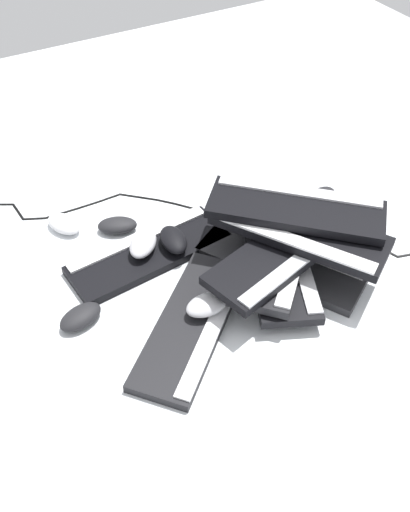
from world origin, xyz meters
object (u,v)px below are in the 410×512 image
(keyboard_3, at_px, (278,258))
(keyboard_4, at_px, (278,247))
(keyboard_1, at_px, (149,253))
(mouse_4, at_px, (117,225))
(mouse_5, at_px, (321,197))
(keyboard_7, at_px, (296,208))
(keyboard_0, at_px, (281,262))
(mouse_2, at_px, (207,304))
(mouse_3, at_px, (143,244))
(mouse_6, at_px, (64,224))
(mouse_1, at_px, (81,317))
(keyboard_6, at_px, (299,231))
(keyboard_5, at_px, (285,251))
(mouse_0, at_px, (173,240))
(keyboard_2, at_px, (193,324))

(keyboard_3, height_order, keyboard_4, keyboard_4)
(keyboard_1, relative_size, mouse_4, 4.11)
(keyboard_1, xyz_separation_m, mouse_5, (0.55, -0.04, 0.01))
(keyboard_7, bearing_deg, mouse_4, 139.31)
(keyboard_0, xyz_separation_m, mouse_2, (-0.26, -0.06, 0.04))
(keyboard_0, relative_size, mouse_3, 4.14)
(mouse_3, distance_m, mouse_5, 0.56)
(keyboard_1, distance_m, keyboard_3, 0.35)
(mouse_3, height_order, mouse_6, mouse_3)
(keyboard_1, relative_size, mouse_1, 4.11)
(mouse_2, xyz_separation_m, mouse_4, (-0.07, 0.40, -0.03))
(keyboard_1, distance_m, mouse_2, 0.27)
(keyboard_3, xyz_separation_m, keyboard_6, (0.04, -0.02, 0.09))
(mouse_1, height_order, mouse_5, same)
(mouse_4, distance_m, mouse_6, 0.15)
(keyboard_5, height_order, keyboard_7, keyboard_7)
(keyboard_0, xyz_separation_m, mouse_6, (-0.45, 0.42, 0.01))
(mouse_1, distance_m, mouse_6, 0.35)
(keyboard_0, bearing_deg, keyboard_5, -123.39)
(mouse_2, relative_size, mouse_4, 1.00)
(keyboard_6, relative_size, mouse_1, 4.11)
(keyboard_3, bearing_deg, mouse_2, -167.15)
(keyboard_6, height_order, mouse_2, keyboard_6)
(mouse_0, bearing_deg, keyboard_1, -101.98)
(mouse_1, relative_size, mouse_2, 1.00)
(keyboard_4, height_order, keyboard_7, keyboard_7)
(keyboard_2, height_order, mouse_1, mouse_1)
(mouse_4, bearing_deg, keyboard_2, -62.54)
(keyboard_2, distance_m, mouse_6, 0.51)
(keyboard_6, relative_size, mouse_6, 4.11)
(keyboard_1, height_order, mouse_0, mouse_0)
(keyboard_1, bearing_deg, keyboard_0, -35.05)
(keyboard_6, xyz_separation_m, mouse_2, (-0.28, -0.04, -0.08))
(keyboard_0, distance_m, mouse_6, 0.62)
(keyboard_5, bearing_deg, mouse_1, 166.80)
(keyboard_7, bearing_deg, mouse_1, 174.85)
(keyboard_0, height_order, mouse_2, mouse_2)
(mouse_1, xyz_separation_m, mouse_3, (0.23, 0.13, 0.03))
(mouse_3, bearing_deg, mouse_1, 162.43)
(keyboard_3, height_order, keyboard_5, keyboard_5)
(keyboard_4, distance_m, mouse_4, 0.46)
(keyboard_6, xyz_separation_m, mouse_0, (-0.25, 0.21, -0.08))
(mouse_0, relative_size, mouse_4, 1.00)
(keyboard_5, bearing_deg, keyboard_4, 72.72)
(mouse_3, xyz_separation_m, mouse_6, (-0.15, 0.21, -0.03))
(keyboard_3, distance_m, keyboard_5, 0.07)
(keyboard_3, xyz_separation_m, mouse_4, (-0.31, 0.35, -0.02))
(mouse_6, bearing_deg, mouse_0, 19.56)
(keyboard_7, xyz_separation_m, mouse_3, (-0.35, 0.18, -0.11))
(keyboard_3, xyz_separation_m, mouse_6, (-0.44, 0.42, -0.02))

